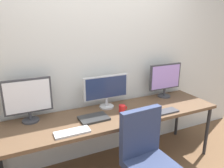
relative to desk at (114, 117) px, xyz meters
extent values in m
cube|color=silver|center=(0.00, 0.42, 0.61)|extent=(5.03, 0.10, 2.60)
cube|color=brown|center=(0.00, 0.00, 0.03)|extent=(2.63, 0.68, 0.04)
cylinder|color=#262628|center=(1.26, -0.29, -0.34)|extent=(0.04, 0.04, 0.70)
cylinder|color=#262628|center=(1.26, 0.29, -0.34)|extent=(0.04, 0.04, 0.70)
cube|color=navy|center=(0.05, -0.70, -0.22)|extent=(0.46, 0.46, 0.08)
cube|color=navy|center=(0.04, -0.51, 0.06)|extent=(0.44, 0.09, 0.48)
cylinder|color=#38383D|center=(-0.90, 0.21, 0.06)|extent=(0.18, 0.18, 0.02)
cylinder|color=#38383D|center=(-0.90, 0.21, 0.11)|extent=(0.03, 0.03, 0.08)
cube|color=#38383D|center=(-0.90, 0.21, 0.34)|extent=(0.49, 0.03, 0.37)
cube|color=white|center=(-0.90, 0.20, 0.34)|extent=(0.45, 0.01, 0.34)
cylinder|color=silver|center=(0.00, 0.21, 0.06)|extent=(0.18, 0.18, 0.02)
cylinder|color=silver|center=(0.00, 0.21, 0.12)|extent=(0.03, 0.03, 0.10)
cube|color=silver|center=(0.00, 0.21, 0.31)|extent=(0.58, 0.03, 0.29)
cube|color=navy|center=(0.00, 0.20, 0.31)|extent=(0.54, 0.01, 0.26)
cylinder|color=#38383D|center=(0.90, 0.21, 0.06)|extent=(0.18, 0.18, 0.02)
cylinder|color=#38383D|center=(0.90, 0.21, 0.11)|extent=(0.03, 0.03, 0.10)
cube|color=#38383D|center=(0.90, 0.21, 0.34)|extent=(0.50, 0.03, 0.36)
cube|color=#B28CE5|center=(0.90, 0.20, 0.34)|extent=(0.46, 0.01, 0.32)
cube|color=silver|center=(-0.56, -0.23, 0.06)|extent=(0.35, 0.13, 0.02)
cube|color=#38383D|center=(0.56, -0.23, 0.06)|extent=(0.34, 0.13, 0.02)
ellipsoid|color=silver|center=(0.04, -0.23, 0.06)|extent=(0.06, 0.10, 0.03)
ellipsoid|color=#38383D|center=(0.31, -0.15, 0.06)|extent=(0.06, 0.10, 0.03)
cube|color=#2D2D2D|center=(-0.26, -0.04, 0.06)|extent=(0.33, 0.23, 0.02)
cylinder|color=red|center=(0.11, 0.00, 0.09)|extent=(0.08, 0.08, 0.09)
torus|color=red|center=(0.15, 0.00, 0.09)|extent=(0.06, 0.01, 0.06)
camera|label=1|loc=(-0.99, -2.04, 1.10)|focal=33.85mm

